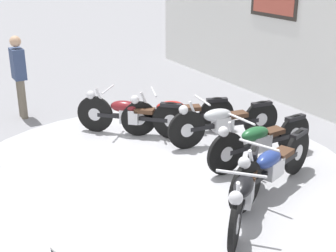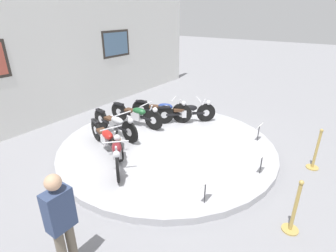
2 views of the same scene
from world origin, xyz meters
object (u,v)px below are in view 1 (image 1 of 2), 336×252
Objects in this scene: motorcycle_green at (260,140)px; info_placard_front_right at (52,251)px; motorcycle_silver at (223,121)px; motorcycle_blue at (272,165)px; visitor_standing at (19,73)px; motorcycle_black at (244,190)px; motorcycle_maroon at (130,113)px; motorcycle_red at (176,113)px.

motorcycle_green is 3.85× the size of info_placard_front_right.
motorcycle_silver is 1.71m from motorcycle_blue.
motorcycle_green is at bearing 29.62° from visitor_standing.
motorcycle_blue is 5.38m from visitor_standing.
motorcycle_black is at bearing 90.88° from info_placard_front_right.
motorcycle_maroon is 3.06m from motorcycle_black.
motorcycle_black is at bearing -14.51° from motorcycle_red.
motorcycle_red is 0.97× the size of motorcycle_blue.
visitor_standing is at bearing -158.38° from motorcycle_blue.
motorcycle_black is at bearing -29.93° from motorcycle_silver.
motorcycle_red is at bearing 132.88° from info_placard_front_right.
motorcycle_maroon is 2.82m from motorcycle_blue.
motorcycle_silver is 1.34× the size of motorcycle_black.
motorcycle_silver is at bearing 150.07° from motorcycle_black.
motorcycle_red is 3.62× the size of info_placard_front_right.
motorcycle_blue reaches higher than motorcycle_silver.
visitor_standing is (-3.33, -2.41, 0.37)m from motorcycle_silver.
motorcycle_red is at bearing -179.94° from motorcycle_blue.
motorcycle_maroon is 0.74× the size of motorcycle_green.
motorcycle_green reaches higher than motorcycle_black.
visitor_standing reaches higher than motorcycle_blue.
motorcycle_maroon is at bearing -133.26° from motorcycle_silver.
motorcycle_green is 0.87m from motorcycle_blue.
motorcycle_red is 1.71m from motorcycle_green.
visitor_standing reaches higher than motorcycle_green.
visitor_standing is (-5.32, -1.27, 0.38)m from motorcycle_black.
motorcycle_blue reaches higher than motorcycle_green.
motorcycle_maroon is at bearing 179.96° from motorcycle_black.
visitor_standing is at bearing -150.64° from motorcycle_maroon.
motorcycle_blue reaches higher than motorcycle_red.
motorcycle_black is at bearing 13.40° from visitor_standing.
info_placard_front_right is (2.02, -3.42, -0.01)m from motorcycle_silver.
motorcycle_silver reaches higher than motorcycle_black.
visitor_standing is (-2.26, -1.27, 0.37)m from motorcycle_maroon.
info_placard_front_right is at bearing -10.67° from visitor_standing.
motorcycle_red is 1.26× the size of motorcycle_black.
motorcycle_maroon is at bearing -165.47° from motorcycle_blue.
motorcycle_green is 1.04× the size of motorcycle_blue.
motorcycle_green is (1.66, 0.44, 0.01)m from motorcycle_red.
visitor_standing reaches higher than info_placard_front_right.
motorcycle_red is 3.28m from visitor_standing.
motorcycle_black is (3.06, -0.00, -0.01)m from motorcycle_maroon.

